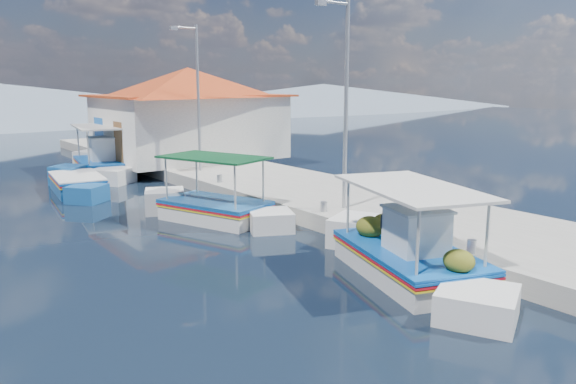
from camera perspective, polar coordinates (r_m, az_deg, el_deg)
ground at (r=12.66m, az=-3.60°, el=-8.24°), size 160.00×160.00×0.00m
quay at (r=20.65m, az=0.86°, el=0.15°), size 5.00×44.00×0.50m
bollards at (r=18.76m, az=-2.80°, el=0.25°), size 0.20×17.20×0.30m
main_caique at (r=12.59m, az=11.96°, el=-6.52°), size 3.41×6.46×2.25m
caique_green_canopy at (r=17.35m, az=-7.51°, el=-1.81°), size 3.06×5.58×2.22m
caique_blue_hull at (r=23.07m, az=-20.82°, el=0.65°), size 2.15×5.66×1.02m
caique_far at (r=27.06m, az=-18.48°, el=2.67°), size 2.85×7.02×2.49m
harbor_building at (r=28.09m, az=-10.09°, el=8.11°), size 10.49×10.49×4.40m
lamp_post_near at (r=16.31m, az=5.74°, el=9.89°), size 1.21×0.14×6.00m
lamp_post_far at (r=23.72m, az=-9.40°, el=10.20°), size 1.21×0.14×6.00m
mountain_ridge at (r=67.31m, az=-26.08°, el=8.24°), size 171.40×96.00×5.50m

